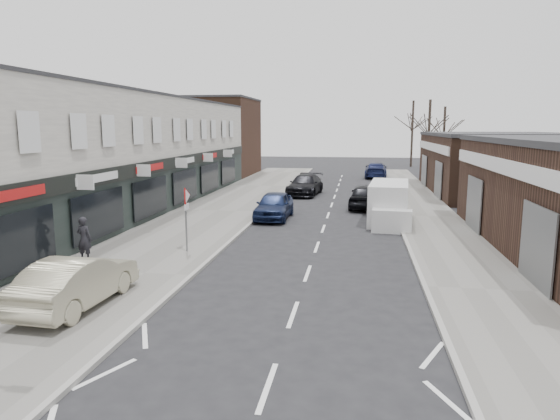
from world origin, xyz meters
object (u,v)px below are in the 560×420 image
at_px(parked_car_left_a, 274,205).
at_px(parked_car_right_c, 376,170).
at_px(warning_sign, 186,201).
at_px(parked_car_left_b, 305,185).
at_px(white_van, 389,204).
at_px(pedestrian, 84,239).
at_px(parked_car_right_a, 385,201).
at_px(parked_car_right_b, 365,196).
at_px(sedan_on_pavement, 77,281).

relative_size(parked_car_left_a, parked_car_right_c, 0.84).
relative_size(warning_sign, parked_car_left_b, 0.51).
relative_size(warning_sign, parked_car_right_c, 0.50).
xyz_separation_m(warning_sign, white_van, (8.56, 8.20, -1.16)).
relative_size(warning_sign, parked_car_left_a, 0.60).
height_order(warning_sign, pedestrian, warning_sign).
distance_m(parked_car_left_a, parked_car_right_a, 7.18).
bearing_deg(parked_car_right_c, parked_car_right_b, 88.76).
bearing_deg(white_van, sedan_on_pavement, -117.43).
bearing_deg(pedestrian, parked_car_left_b, -97.07).
relative_size(white_van, pedestrian, 3.38).
distance_m(warning_sign, sedan_on_pavement, 6.80).
bearing_deg(sedan_on_pavement, pedestrian, -59.51).
bearing_deg(parked_car_right_b, parked_car_right_c, -88.02).
bearing_deg(sedan_on_pavement, parked_car_left_a, -99.26).
height_order(parked_car_left_a, parked_car_right_c, parked_car_right_c).
height_order(white_van, sedan_on_pavement, white_van).
relative_size(parked_car_left_b, parked_car_right_c, 0.99).
bearing_deg(warning_sign, white_van, 43.76).
xyz_separation_m(parked_car_right_a, parked_car_right_b, (-1.19, 1.27, 0.12)).
height_order(white_van, pedestrian, white_van).
bearing_deg(parked_car_right_a, parked_car_right_c, -84.77).
height_order(sedan_on_pavement, parked_car_right_b, parked_car_right_b).
distance_m(white_van, parked_car_right_a, 3.56).
relative_size(sedan_on_pavement, parked_car_right_a, 1.08).
height_order(sedan_on_pavement, parked_car_right_a, sedan_on_pavement).
bearing_deg(parked_car_right_b, parked_car_right_a, 138.84).
height_order(white_van, parked_car_right_c, white_van).
relative_size(parked_car_left_b, parked_car_right_b, 1.15).
height_order(warning_sign, white_van, warning_sign).
xyz_separation_m(pedestrian, parked_car_right_b, (10.70, 15.09, -0.19)).
relative_size(pedestrian, parked_car_left_b, 0.32).
bearing_deg(pedestrian, parked_car_left_a, -108.26).
bearing_deg(white_van, warning_sign, -130.93).
xyz_separation_m(white_van, parked_car_left_a, (-6.37, 0.21, -0.27)).
xyz_separation_m(parked_car_right_b, parked_car_right_c, (1.30, 19.84, -0.01)).
bearing_deg(parked_car_left_a, sedan_on_pavement, -100.80).
distance_m(parked_car_left_b, parked_car_right_a, 9.02).
xyz_separation_m(sedan_on_pavement, parked_car_right_a, (9.50, 18.33, -0.17)).
relative_size(parked_car_right_a, parked_car_right_b, 0.88).
xyz_separation_m(sedan_on_pavement, parked_car_right_b, (8.31, 19.60, -0.06)).
bearing_deg(parked_car_right_b, white_van, 109.74).
bearing_deg(parked_car_left_a, parked_car_right_b, 42.63).
height_order(parked_car_left_a, parked_car_left_b, parked_car_left_b).
bearing_deg(parked_car_right_c, white_van, 92.28).
xyz_separation_m(parked_car_left_a, parked_car_right_b, (5.17, 4.59, 0.02)).
height_order(white_van, parked_car_left_b, white_van).
bearing_deg(parked_car_right_a, white_van, 95.78).
bearing_deg(warning_sign, parked_car_left_a, 75.42).
xyz_separation_m(pedestrian, parked_car_left_a, (5.53, 10.50, -0.21)).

